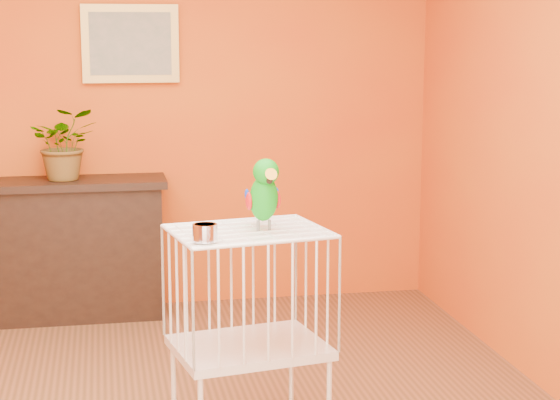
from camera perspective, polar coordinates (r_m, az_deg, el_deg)
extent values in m
plane|color=#CC5C13|center=(6.23, -9.00, 5.25)|extent=(4.00, 0.00, 4.00)
plane|color=#CC5C13|center=(1.79, -4.00, -6.61)|extent=(4.00, 0.00, 4.00)
cube|color=black|center=(6.15, -12.57, -3.16)|extent=(1.14, 0.38, 0.86)
cube|color=black|center=(6.07, -12.73, 1.00)|extent=(1.22, 0.44, 0.05)
cube|color=black|center=(5.99, -12.61, -3.52)|extent=(0.80, 0.02, 0.43)
cube|color=#4E2316|center=(6.14, -14.77, -4.19)|extent=(0.05, 0.17, 0.27)
cube|color=#3A4E27|center=(6.14, -14.06, -4.17)|extent=(0.05, 0.17, 0.27)
cube|color=#4E2316|center=(6.13, -13.26, -4.14)|extent=(0.05, 0.17, 0.27)
cube|color=#3A4E27|center=(6.13, -12.37, -4.12)|extent=(0.05, 0.17, 0.27)
cube|color=#4E2316|center=(6.13, -11.48, -4.09)|extent=(0.05, 0.17, 0.27)
imported|color=#26722D|center=(6.03, -12.96, 2.87)|extent=(0.43, 0.47, 0.36)
cube|color=#B58D40|center=(6.18, -9.10, 9.39)|extent=(0.62, 0.03, 0.50)
cube|color=gray|center=(6.16, -9.10, 9.39)|extent=(0.52, 0.01, 0.40)
cube|color=white|center=(4.14, -1.89, -8.97)|extent=(0.71, 0.60, 0.04)
cube|color=white|center=(4.00, -1.94, -1.92)|extent=(0.71, 0.60, 0.01)
cylinder|color=white|center=(4.35, -6.50, -11.47)|extent=(0.02, 0.02, 0.44)
cylinder|color=white|center=(4.51, 0.69, -10.58)|extent=(0.02, 0.02, 0.44)
cylinder|color=silver|center=(3.76, -4.59, -2.00)|extent=(0.10, 0.10, 0.07)
cylinder|color=#59544C|center=(3.99, -1.34, -1.58)|extent=(0.01, 0.01, 0.05)
cylinder|color=#59544C|center=(4.01, -0.65, -1.54)|extent=(0.01, 0.01, 0.05)
ellipsoid|color=#0E8D07|center=(3.98, -1.00, 0.10)|extent=(0.14, 0.19, 0.23)
ellipsoid|color=#0E8D07|center=(3.93, -0.86, 1.74)|extent=(0.12, 0.13, 0.11)
cone|color=orange|center=(3.88, -0.64, 1.46)|extent=(0.06, 0.08, 0.07)
cone|color=black|center=(3.89, -0.70, 1.20)|extent=(0.03, 0.03, 0.03)
sphere|color=black|center=(3.89, -1.32, 1.85)|extent=(0.02, 0.02, 0.02)
sphere|color=black|center=(3.92, -0.25, 1.90)|extent=(0.02, 0.02, 0.02)
ellipsoid|color=#A50C0C|center=(3.97, -1.90, -0.06)|extent=(0.03, 0.07, 0.08)
ellipsoid|color=navy|center=(4.01, -0.18, 0.03)|extent=(0.03, 0.07, 0.08)
cone|color=#0E8D07|center=(4.06, -1.28, -0.76)|extent=(0.09, 0.16, 0.12)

